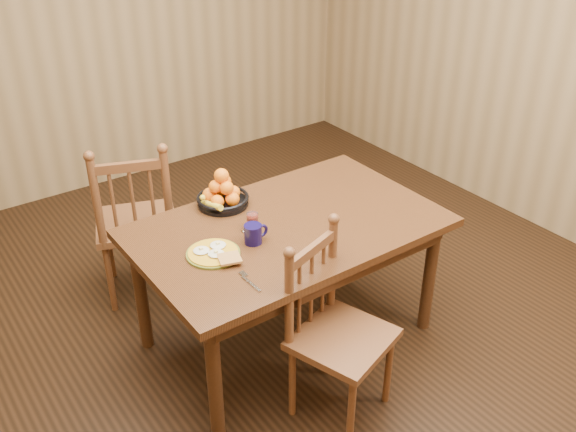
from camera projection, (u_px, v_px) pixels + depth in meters
room at (288, 117)px, 3.06m from camera, size 4.52×5.02×2.72m
dining_table at (288, 238)px, 3.40m from camera, size 1.60×1.00×0.75m
chair_far at (136, 223)px, 3.85m from camera, size 0.60×0.59×1.04m
chair_near at (336, 332)px, 3.05m from camera, size 0.54×0.53×0.96m
breakfast_plate at (214, 253)px, 3.10m from camera, size 0.26×0.30×0.04m
fork at (248, 280)px, 2.92m from camera, size 0.03×0.18×0.00m
spoon at (248, 232)px, 3.28m from camera, size 0.06×0.16×0.01m
coffee_mug at (254, 234)px, 3.18m from camera, size 0.13×0.09×0.10m
juice_glass at (252, 222)px, 3.30m from camera, size 0.06×0.06×0.09m
fruit_bowl at (222, 195)px, 3.51m from camera, size 0.29×0.29×0.22m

